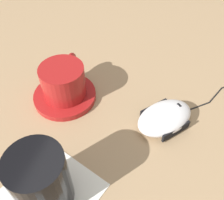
% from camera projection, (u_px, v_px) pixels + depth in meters
% --- Properties ---
extents(ground_plane, '(3.00, 3.00, 0.00)m').
position_uv_depth(ground_plane, '(106.00, 144.00, 0.44)').
color(ground_plane, '#9E7F5B').
extents(saucer, '(0.13, 0.13, 0.01)m').
position_uv_depth(saucer, '(65.00, 96.00, 0.51)').
color(saucer, maroon).
rests_on(saucer, ground).
extents(coffee_cup, '(0.09, 0.12, 0.07)m').
position_uv_depth(coffee_cup, '(64.00, 80.00, 0.49)').
color(coffee_cup, maroon).
rests_on(coffee_cup, saucer).
extents(computer_mouse, '(0.12, 0.13, 0.04)m').
position_uv_depth(computer_mouse, '(165.00, 118.00, 0.46)').
color(computer_mouse, silver).
rests_on(computer_mouse, ground).
extents(napkin_under_glass, '(0.17, 0.17, 0.00)m').
position_uv_depth(napkin_under_glass, '(49.00, 194.00, 0.38)').
color(napkin_under_glass, silver).
rests_on(napkin_under_glass, ground).
extents(drinking_glass, '(0.08, 0.08, 0.11)m').
position_uv_depth(drinking_glass, '(41.00, 181.00, 0.34)').
color(drinking_glass, black).
rests_on(drinking_glass, napkin_under_glass).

